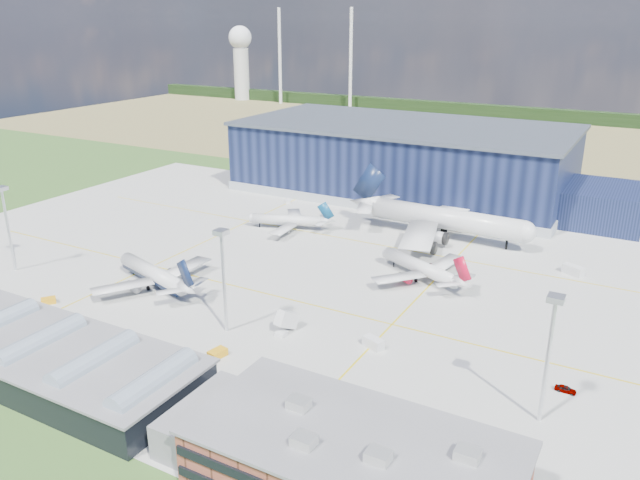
{
  "coord_description": "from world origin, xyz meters",
  "views": [
    {
      "loc": [
        85.7,
        -124.66,
        63.76
      ],
      "look_at": [
        8.99,
        13.14,
        7.07
      ],
      "focal_mm": 35.0,
      "sensor_mm": 36.0,
      "label": 1
    }
  ],
  "objects_px": {
    "airliner_red": "(420,260)",
    "car_b": "(206,359)",
    "car_a": "(566,389)",
    "gse_tug_a": "(218,353)",
    "gse_tug_c": "(383,214)",
    "gse_cart_b": "(287,201)",
    "gse_tug_b": "(49,301)",
    "airstair": "(287,324)",
    "airliner_navy": "(153,266)",
    "gse_van_b": "(573,270)",
    "hangar": "(410,162)",
    "gse_van_a": "(178,361)",
    "airliner_widebody": "(447,208)",
    "airliner_regional": "(287,215)",
    "light_mast_west": "(6,215)",
    "gse_van_c": "(373,343)",
    "light_mast_center": "(223,264)",
    "ops_building": "(353,464)",
    "light_mast_east": "(550,339)"
  },
  "relations": [
    {
      "from": "gse_van_b",
      "to": "light_mast_west",
      "type": "bearing_deg",
      "value": 143.23
    },
    {
      "from": "airliner_red",
      "to": "car_b",
      "type": "xyz_separation_m",
      "value": [
        -22.06,
        -59.18,
        -4.51
      ]
    },
    {
      "from": "gse_van_c",
      "to": "car_a",
      "type": "height_order",
      "value": "gse_van_c"
    },
    {
      "from": "gse_van_a",
      "to": "hangar",
      "type": "bearing_deg",
      "value": -16.58
    },
    {
      "from": "gse_tug_c",
      "to": "gse_cart_b",
      "type": "distance_m",
      "value": 36.7
    },
    {
      "from": "light_mast_west",
      "to": "airliner_navy",
      "type": "relative_size",
      "value": 0.68
    },
    {
      "from": "airliner_red",
      "to": "light_mast_center",
      "type": "bearing_deg",
      "value": 85.7
    },
    {
      "from": "airliner_navy",
      "to": "gse_van_b",
      "type": "relative_size",
      "value": 6.28
    },
    {
      "from": "airstair",
      "to": "ops_building",
      "type": "bearing_deg",
      "value": -35.74
    },
    {
      "from": "gse_cart_b",
      "to": "ops_building",
      "type": "bearing_deg",
      "value": -98.57
    },
    {
      "from": "gse_van_c",
      "to": "light_mast_west",
      "type": "bearing_deg",
      "value": 115.57
    },
    {
      "from": "airliner_regional",
      "to": "car_b",
      "type": "xyz_separation_m",
      "value": [
        29.03,
        -76.52,
        -4.05
      ]
    },
    {
      "from": "light_mast_west",
      "to": "airliner_navy",
      "type": "xyz_separation_m",
      "value": [
        39.86,
        10.17,
        -9.9
      ]
    },
    {
      "from": "gse_tug_b",
      "to": "gse_cart_b",
      "type": "relative_size",
      "value": 1.19
    },
    {
      "from": "light_mast_west",
      "to": "gse_tug_c",
      "type": "xyz_separation_m",
      "value": [
        66.39,
        92.0,
        -14.74
      ]
    },
    {
      "from": "hangar",
      "to": "gse_van_a",
      "type": "xyz_separation_m",
      "value": [
        7.56,
        -140.8,
        -10.52
      ]
    },
    {
      "from": "airliner_regional",
      "to": "car_a",
      "type": "distance_m",
      "value": 106.67
    },
    {
      "from": "hangar",
      "to": "airliner_widebody",
      "type": "relative_size",
      "value": 2.43
    },
    {
      "from": "car_a",
      "to": "hangar",
      "type": "bearing_deg",
      "value": 35.69
    },
    {
      "from": "light_mast_west",
      "to": "gse_van_c",
      "type": "xyz_separation_m",
      "value": [
        100.58,
        8.78,
        -14.35
      ]
    },
    {
      "from": "gse_tug_c",
      "to": "airstair",
      "type": "distance_m",
      "value": 87.02
    },
    {
      "from": "light_mast_west",
      "to": "gse_van_b",
      "type": "xyz_separation_m",
      "value": [
        130.33,
        69.18,
        -14.2
      ]
    },
    {
      "from": "ops_building",
      "to": "car_a",
      "type": "bearing_deg",
      "value": 61.27
    },
    {
      "from": "airliner_red",
      "to": "gse_tug_c",
      "type": "relative_size",
      "value": 9.87
    },
    {
      "from": "hangar",
      "to": "ops_building",
      "type": "xyz_separation_m",
      "value": [
        52.2,
        -154.81,
        -6.82
      ]
    },
    {
      "from": "gse_tug_c",
      "to": "car_b",
      "type": "distance_m",
      "value": 104.53
    },
    {
      "from": "light_mast_west",
      "to": "car_a",
      "type": "relative_size",
      "value": 6.14
    },
    {
      "from": "airliner_regional",
      "to": "hangar",
      "type": "bearing_deg",
      "value": -125.35
    },
    {
      "from": "light_mast_center",
      "to": "car_a",
      "type": "distance_m",
      "value": 69.94
    },
    {
      "from": "light_mast_west",
      "to": "airliner_navy",
      "type": "distance_m",
      "value": 42.31
    },
    {
      "from": "ops_building",
      "to": "gse_van_b",
      "type": "relative_size",
      "value": 8.52
    },
    {
      "from": "hangar",
      "to": "gse_van_b",
      "type": "bearing_deg",
      "value": -39.48
    },
    {
      "from": "airliner_red",
      "to": "gse_tug_a",
      "type": "xyz_separation_m",
      "value": [
        -21.2,
        -56.53,
        -4.35
      ]
    },
    {
      "from": "hangar",
      "to": "airliner_regional",
      "type": "xyz_separation_m",
      "value": [
        -17.65,
        -60.52,
        -6.96
      ]
    },
    {
      "from": "airstair",
      "to": "airliner_red",
      "type": "bearing_deg",
      "value": 81.41
    },
    {
      "from": "airliner_regional",
      "to": "airstair",
      "type": "relative_size",
      "value": 5.31
    },
    {
      "from": "hangar",
      "to": "gse_tug_c",
      "type": "height_order",
      "value": "hangar"
    },
    {
      "from": "gse_tug_a",
      "to": "car_a",
      "type": "bearing_deg",
      "value": 29.66
    },
    {
      "from": "light_mast_west",
      "to": "light_mast_east",
      "type": "relative_size",
      "value": 1.0
    },
    {
      "from": "gse_tug_c",
      "to": "car_b",
      "type": "xyz_separation_m",
      "value": [
        7.8,
        -104.24,
        -0.09
      ]
    },
    {
      "from": "light_mast_center",
      "to": "gse_van_b",
      "type": "bearing_deg",
      "value": 48.91
    },
    {
      "from": "gse_van_b",
      "to": "car_a",
      "type": "bearing_deg",
      "value": -147.73
    },
    {
      "from": "airliner_regional",
      "to": "gse_tug_a",
      "type": "height_order",
      "value": "airliner_regional"
    },
    {
      "from": "ops_building",
      "to": "airliner_red",
      "type": "height_order",
      "value": "ops_building"
    },
    {
      "from": "light_mast_west",
      "to": "gse_van_b",
      "type": "distance_m",
      "value": 148.24
    },
    {
      "from": "gse_tug_c",
      "to": "airliner_regional",
      "type": "bearing_deg",
      "value": -106.09
    },
    {
      "from": "airliner_regional",
      "to": "gse_van_c",
      "type": "xyz_separation_m",
      "value": [
        55.42,
        -55.5,
        -3.58
      ]
    },
    {
      "from": "airliner_navy",
      "to": "light_mast_east",
      "type": "bearing_deg",
      "value": -169.56
    },
    {
      "from": "light_mast_west",
      "to": "light_mast_center",
      "type": "height_order",
      "value": "same"
    },
    {
      "from": "car_a",
      "to": "gse_tug_a",
      "type": "bearing_deg",
      "value": 110.67
    }
  ]
}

